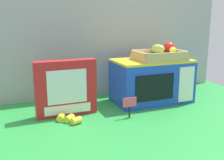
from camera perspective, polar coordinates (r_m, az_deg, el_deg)
The scene contains 7 objects.
ground_plane at distance 1.47m, azimuth 1.66°, elevation -5.77°, with size 1.70×1.70×0.00m, color green.
display_back_panel at distance 1.67m, azimuth -2.34°, elevation 7.84°, with size 1.61×0.03×0.64m, color #A0A3A8.
toy_microwave at distance 1.56m, azimuth 8.27°, elevation -0.12°, with size 0.43×0.25×0.24m.
food_groups_crate at distance 1.55m, azimuth 10.15°, elevation 5.29°, with size 0.27×0.20×0.09m.
cookie_set_box at distance 1.34m, azimuth -9.58°, elevation -1.70°, with size 0.30×0.06×0.27m.
price_sign at distance 1.31m, azimuth 3.70°, elevation -5.08°, with size 0.07×0.01×0.10m.
loose_toy_banana at distance 1.29m, azimuth -9.00°, elevation -7.99°, with size 0.11×0.12×0.03m.
Camera 1 is at (-0.55, -1.27, 0.48)m, focal length 43.82 mm.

